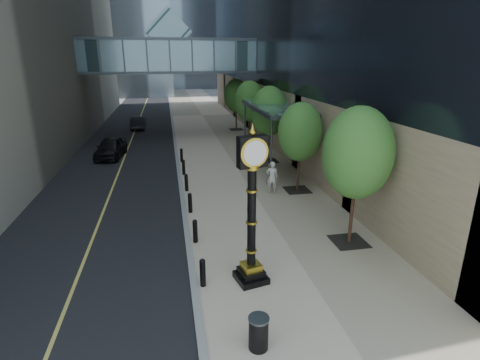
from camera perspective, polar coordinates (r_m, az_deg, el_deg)
name	(u,v)px	position (r m, az deg, el deg)	size (l,w,h in m)	color
ground	(289,295)	(12.88, 7.44, -17.03)	(320.00, 320.00, 0.00)	gray
road	(140,117)	(50.58, -14.97, 9.22)	(8.00, 180.00, 0.02)	black
sidewalk	(202,115)	(50.67, -5.80, 9.77)	(8.00, 180.00, 0.06)	#C3AE96
curb	(172,116)	(50.47, -10.38, 9.54)	(0.25, 180.00, 0.07)	gray
skywalk	(169,54)	(37.93, -10.70, 18.40)	(17.00, 4.20, 5.80)	slate
entrance_canopy	(276,108)	(25.14, 5.44, 10.81)	(3.00, 8.00, 4.38)	#383F44
bollard_row	(188,193)	(20.16, -7.90, -1.95)	(0.20, 16.20, 0.90)	black
street_trees	(270,113)	(26.83, 4.66, 10.21)	(2.74, 28.65, 5.64)	black
street_clock	(252,219)	(12.29, 1.78, -6.03)	(1.18, 1.18, 5.29)	black
trash_bin	(258,334)	(10.60, 2.83, -22.37)	(0.52, 0.52, 0.90)	black
pedestrian	(272,177)	(21.08, 4.92, 0.42)	(0.67, 0.44, 1.84)	beige
car_near	(111,148)	(30.55, -19.10, 4.69)	(1.79, 4.44, 1.51)	black
car_far	(138,122)	(42.31, -15.22, 8.46)	(1.40, 4.02, 1.33)	black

